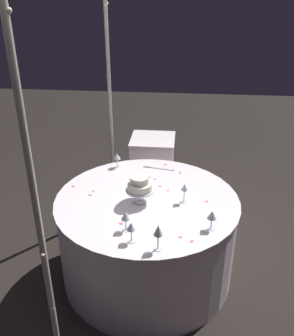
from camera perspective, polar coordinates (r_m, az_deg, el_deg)
The scene contains 31 objects.
ground_plane at distance 3.37m, azimuth 0.00°, elevation -15.77°, with size 12.00×12.00×0.00m, color black.
decorative_arch at distance 2.69m, azimuth -10.02°, elevation 9.60°, with size 2.02×0.06×2.32m.
main_table at distance 3.13m, azimuth 0.00°, elevation -10.66°, with size 1.46×1.46×0.75m.
side_table at distance 4.19m, azimuth 0.87°, elevation -0.21°, with size 0.48×0.48×0.77m.
tiered_cake at distance 2.81m, azimuth -1.13°, elevation -2.77°, with size 0.22×0.22×0.22m.
wine_glass_0 at distance 2.56m, azimuth 10.07°, elevation -7.30°, with size 0.07×0.07×0.14m.
wine_glass_1 at distance 2.41m, azimuth -2.46°, elevation -9.20°, with size 0.06×0.06×0.15m.
wine_glass_2 at distance 2.52m, azimuth -3.33°, elevation -7.53°, with size 0.06×0.06×0.15m.
wine_glass_3 at distance 2.33m, azimuth 1.75°, elevation -9.79°, with size 0.06×0.06×0.19m.
wine_glass_4 at distance 2.83m, azimuth 5.84°, elevation -3.20°, with size 0.06×0.06×0.16m.
wine_glass_5 at distance 3.38m, azimuth -4.69°, elevation 1.72°, with size 0.07×0.07×0.14m.
cake_knife at distance 3.39m, azimuth 1.57°, elevation 0.03°, with size 0.07×0.29×0.01m.
rose_petal_0 at distance 3.00m, azimuth -8.82°, elevation -4.17°, with size 0.03×0.02×0.00m, color #EA6B84.
rose_petal_1 at distance 3.20m, azimuth -2.64°, elevation -1.77°, with size 0.03×0.02×0.00m, color #EA6B84.
rose_petal_2 at distance 2.64m, azimuth -4.03°, elevation -8.58°, with size 0.04×0.03×0.00m, color #EA6B84.
rose_petal_3 at distance 3.02m, azimuth -1.11°, elevation -3.57°, with size 0.03×0.02×0.00m, color #EA6B84.
rose_petal_4 at distance 3.13m, azimuth 0.43°, elevation -2.44°, with size 0.03×0.02×0.00m, color #EA6B84.
rose_petal_5 at distance 3.15m, azimuth -11.43°, elevation -2.80°, with size 0.03×0.02×0.00m, color #EA6B84.
rose_petal_6 at distance 3.09m, azimuth 2.06°, elevation -2.86°, with size 0.03×0.02×0.00m, color #EA6B84.
rose_petal_7 at distance 2.52m, azimuth 5.23°, elevation -10.65°, with size 0.03×0.02×0.00m, color #EA6B84.
rose_petal_8 at distance 3.05m, azimuth -8.32°, elevation -3.58°, with size 0.03×0.02×0.00m, color #EA6B84.
rose_petal_9 at distance 3.05m, azimuth -1.98°, elevation -3.23°, with size 0.03×0.02×0.00m, color #EA6B84.
rose_petal_10 at distance 3.03m, azimuth 3.31°, elevation -3.50°, with size 0.03×0.02×0.00m, color #EA6B84.
rose_petal_11 at distance 2.92m, azimuth 9.28°, elevation -5.15°, with size 0.03×0.02×0.00m, color #EA6B84.
rose_petal_12 at distance 3.32m, azimuth 5.14°, elevation -0.72°, with size 0.03×0.02×0.00m, color #EA6B84.
rose_petal_13 at distance 3.20m, azimuth 1.25°, elevation -1.74°, with size 0.03×0.02×0.00m, color #EA6B84.
rose_petal_14 at distance 3.03m, azimuth -2.35°, elevation -3.52°, with size 0.04×0.03×0.00m, color #EA6B84.
rose_petal_15 at distance 3.46m, azimuth 2.86°, elevation 0.53°, with size 0.04×0.03×0.00m, color #EA6B84.
rose_petal_16 at distance 3.23m, azimuth 0.46°, elevation -1.42°, with size 0.02×0.02×0.00m, color #EA6B84.
rose_petal_17 at distance 3.08m, azimuth -2.07°, elevation -2.97°, with size 0.04×0.03×0.00m, color #EA6B84.
rose_petal_18 at distance 2.49m, azimuth 7.00°, elevation -11.22°, with size 0.03×0.02×0.00m, color #EA6B84.
Camera 1 is at (-2.48, -0.24, 2.27)m, focal length 39.20 mm.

